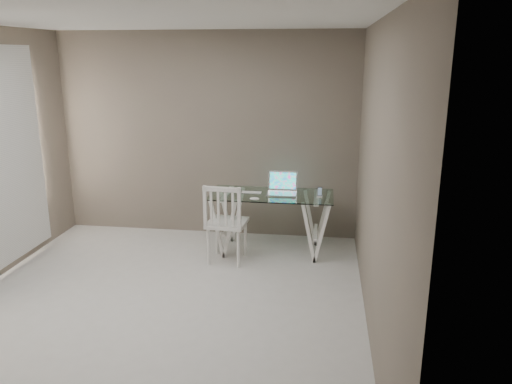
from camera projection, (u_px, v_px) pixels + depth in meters
room at (141, 134)px, 4.42m from camera, size 4.50×4.52×2.71m
desk at (271, 222)px, 6.19m from camera, size 1.50×0.70×0.75m
chair at (225, 220)px, 5.80m from camera, size 0.47×0.47×0.97m
laptop at (282, 188)px, 6.14m from camera, size 0.36×0.33×0.25m
keyboard at (252, 192)px, 6.16m from camera, size 0.26×0.11×0.01m
mouse at (254, 199)px, 5.84m from camera, size 0.12×0.07×0.04m
phone_dock at (320, 194)px, 5.96m from camera, size 0.07×0.07×0.12m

